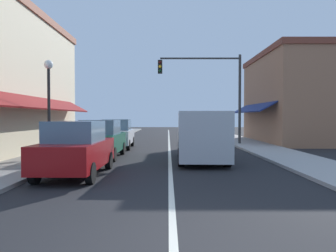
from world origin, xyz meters
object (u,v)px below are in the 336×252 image
at_px(parked_car_nearest_left, 77,149).
at_px(street_lamp_left_near, 49,93).
at_px(parked_car_second_left, 102,139).
at_px(traffic_signal_mast_arm, 213,83).
at_px(van_in_lane, 202,135).
at_px(parked_car_third_left, 118,134).

distance_m(parked_car_nearest_left, street_lamp_left_near, 4.00).
relative_size(parked_car_second_left, traffic_signal_mast_arm, 0.67).
bearing_deg(van_in_lane, parked_car_nearest_left, -140.01).
bearing_deg(traffic_signal_mast_arm, parked_car_nearest_left, -117.08).
height_order(traffic_signal_mast_arm, street_lamp_left_near, traffic_signal_mast_arm).
bearing_deg(street_lamp_left_near, traffic_signal_mast_arm, 48.11).
bearing_deg(parked_car_second_left, van_in_lane, -13.49).
xyz_separation_m(van_in_lane, traffic_signal_mast_arm, (1.56, 8.17, 3.06)).
bearing_deg(parked_car_second_left, parked_car_third_left, 90.12).
distance_m(parked_car_second_left, street_lamp_left_near, 3.21).
xyz_separation_m(parked_car_nearest_left, traffic_signal_mast_arm, (5.96, 11.66, 3.33)).
bearing_deg(parked_car_third_left, parked_car_nearest_left, -90.64).
relative_size(parked_car_nearest_left, street_lamp_left_near, 0.97).
distance_m(parked_car_third_left, van_in_lane, 7.40).
xyz_separation_m(parked_car_second_left, street_lamp_left_near, (-1.78, -1.74, 2.02)).
distance_m(parked_car_second_left, parked_car_third_left, 4.73).
bearing_deg(street_lamp_left_near, parked_car_nearest_left, -56.31).
distance_m(parked_car_nearest_left, parked_car_second_left, 4.62).
height_order(parked_car_second_left, traffic_signal_mast_arm, traffic_signal_mast_arm).
relative_size(parked_car_third_left, traffic_signal_mast_arm, 0.67).
bearing_deg(traffic_signal_mast_arm, street_lamp_left_near, -131.89).
xyz_separation_m(parked_car_third_left, van_in_lane, (4.52, -5.85, 0.27)).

